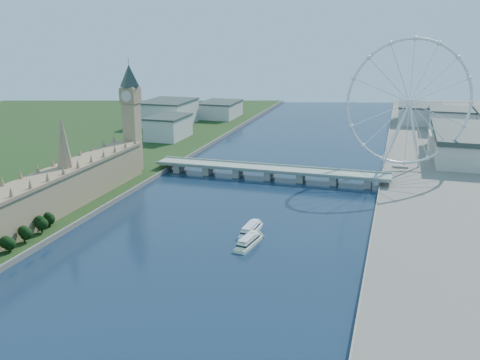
% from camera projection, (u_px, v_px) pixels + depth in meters
% --- Properties ---
extents(parliament_range, '(24.00, 200.00, 70.00)m').
position_uv_depth(parliament_range, '(67.00, 186.00, 409.44)').
color(parliament_range, tan).
rests_on(parliament_range, ground).
extents(big_ben, '(20.02, 20.02, 110.00)m').
position_uv_depth(big_ben, '(131.00, 104.00, 495.55)').
color(big_ben, tan).
rests_on(big_ben, ground).
extents(westminster_bridge, '(220.00, 22.00, 9.50)m').
position_uv_depth(westminster_bridge, '(269.00, 171.00, 496.87)').
color(westminster_bridge, gray).
rests_on(westminster_bridge, ground).
extents(london_eye, '(113.60, 39.12, 124.30)m').
position_uv_depth(london_eye, '(410.00, 103.00, 497.49)').
color(london_eye, silver).
rests_on(london_eye, ground).
extents(county_hall, '(54.00, 144.00, 35.00)m').
position_uv_depth(county_hall, '(458.00, 159.00, 569.83)').
color(county_hall, beige).
rests_on(county_hall, ground).
extents(city_skyline, '(505.00, 280.00, 32.00)m').
position_uv_depth(city_skyline, '(343.00, 118.00, 722.50)').
color(city_skyline, beige).
rests_on(city_skyline, ground).
extents(tour_boat_near, '(10.23, 32.04, 6.99)m').
position_uv_depth(tour_boat_near, '(250.00, 233.00, 365.13)').
color(tour_boat_near, white).
rests_on(tour_boat_near, ground).
extents(tour_boat_far, '(12.77, 32.32, 6.97)m').
position_uv_depth(tour_boat_far, '(248.00, 246.00, 344.40)').
color(tour_boat_far, '#E6EAC9').
rests_on(tour_boat_far, ground).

